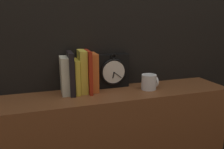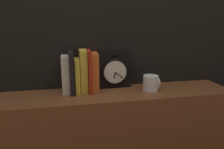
% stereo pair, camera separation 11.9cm
% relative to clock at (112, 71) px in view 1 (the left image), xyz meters
% --- Properties ---
extents(wall_back, '(6.00, 0.05, 2.60)m').
position_rel_clock_xyz_m(wall_back, '(-0.03, 0.06, 0.35)').
color(wall_back, black).
rests_on(wall_back, ground_plane).
extents(clock, '(0.20, 0.06, 0.21)m').
position_rel_clock_xyz_m(clock, '(0.00, 0.00, 0.00)').
color(clock, black).
rests_on(clock, bookshelf).
extents(book_slot0_cream, '(0.04, 0.13, 0.21)m').
position_rel_clock_xyz_m(book_slot0_cream, '(-0.28, -0.03, 0.00)').
color(book_slot0_cream, beige).
rests_on(book_slot0_cream, bookshelf).
extents(book_slot1_black, '(0.03, 0.15, 0.23)m').
position_rel_clock_xyz_m(book_slot1_black, '(-0.25, -0.04, 0.01)').
color(book_slot1_black, black).
rests_on(book_slot1_black, bookshelf).
extents(book_slot2_yellow, '(0.03, 0.13, 0.19)m').
position_rel_clock_xyz_m(book_slot2_yellow, '(-0.22, -0.04, -0.01)').
color(book_slot2_yellow, yellow).
rests_on(book_slot2_yellow, bookshelf).
extents(book_slot3_yellow, '(0.04, 0.12, 0.24)m').
position_rel_clock_xyz_m(book_slot3_yellow, '(-0.19, -0.03, 0.02)').
color(book_slot3_yellow, yellow).
rests_on(book_slot3_yellow, bookshelf).
extents(book_slot4_red, '(0.02, 0.15, 0.24)m').
position_rel_clock_xyz_m(book_slot4_red, '(-0.15, -0.04, 0.02)').
color(book_slot4_red, '#B02813').
rests_on(book_slot4_red, bookshelf).
extents(book_slot5_orange, '(0.04, 0.11, 0.22)m').
position_rel_clock_xyz_m(book_slot5_orange, '(-0.12, -0.03, 0.01)').
color(book_slot5_orange, orange).
rests_on(book_slot5_orange, bookshelf).
extents(mug, '(0.09, 0.09, 0.09)m').
position_rel_clock_xyz_m(mug, '(0.19, -0.10, -0.06)').
color(mug, white).
rests_on(mug, bookshelf).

